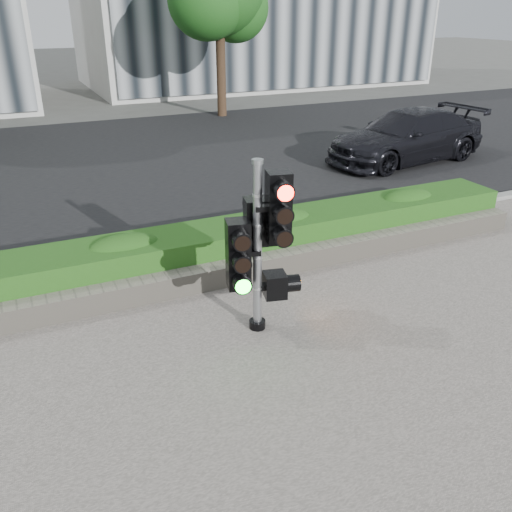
# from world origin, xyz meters

# --- Properties ---
(ground) EXTENTS (120.00, 120.00, 0.00)m
(ground) POSITION_xyz_m (0.00, 0.00, 0.00)
(ground) COLOR #51514C
(ground) RESTS_ON ground
(sidewalk) EXTENTS (16.00, 11.00, 0.03)m
(sidewalk) POSITION_xyz_m (0.00, -2.50, 0.01)
(sidewalk) COLOR #9E9389
(sidewalk) RESTS_ON ground
(road) EXTENTS (60.00, 13.00, 0.02)m
(road) POSITION_xyz_m (0.00, 10.00, 0.01)
(road) COLOR black
(road) RESTS_ON ground
(curb) EXTENTS (60.00, 0.25, 0.12)m
(curb) POSITION_xyz_m (0.00, 3.15, 0.06)
(curb) COLOR gray
(curb) RESTS_ON ground
(stone_wall) EXTENTS (12.00, 0.32, 0.34)m
(stone_wall) POSITION_xyz_m (0.00, 1.90, 0.20)
(stone_wall) COLOR gray
(stone_wall) RESTS_ON sidewalk
(hedge) EXTENTS (12.00, 1.00, 0.68)m
(hedge) POSITION_xyz_m (0.00, 2.55, 0.37)
(hedge) COLOR #3D892A
(hedge) RESTS_ON sidewalk
(traffic_signal) EXTENTS (0.84, 0.67, 2.32)m
(traffic_signal) POSITION_xyz_m (0.13, 0.54, 1.31)
(traffic_signal) COLOR black
(traffic_signal) RESTS_ON sidewalk
(car_dark) EXTENTS (5.02, 2.52, 1.40)m
(car_dark) POSITION_xyz_m (7.56, 6.75, 0.72)
(car_dark) COLOR black
(car_dark) RESTS_ON road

